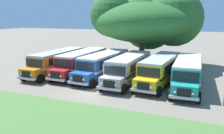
# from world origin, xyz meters

# --- Properties ---
(ground_plane) EXTENTS (220.00, 220.00, 0.00)m
(ground_plane) POSITION_xyz_m (0.00, 0.00, 0.00)
(ground_plane) COLOR slate
(foreground_grass_strip) EXTENTS (80.00, 8.05, 0.01)m
(foreground_grass_strip) POSITION_xyz_m (0.00, -7.35, 0.00)
(foreground_grass_strip) COLOR #4C7538
(foreground_grass_strip) RESTS_ON ground_plane
(parked_bus_slot_0) EXTENTS (2.75, 10.85, 2.82)m
(parked_bus_slot_0) POSITION_xyz_m (-8.04, 5.17, 1.58)
(parked_bus_slot_0) COLOR orange
(parked_bus_slot_0) RESTS_ON ground_plane
(parked_bus_slot_1) EXTENTS (2.76, 10.85, 2.82)m
(parked_bus_slot_1) POSITION_xyz_m (-4.89, 6.01, 1.58)
(parked_bus_slot_1) COLOR red
(parked_bus_slot_1) RESTS_ON ground_plane
(parked_bus_slot_2) EXTENTS (3.07, 10.89, 2.82)m
(parked_bus_slot_2) POSITION_xyz_m (-1.68, 5.70, 1.58)
(parked_bus_slot_2) COLOR #23519E
(parked_bus_slot_2) RESTS_ON ground_plane
(parked_bus_slot_3) EXTENTS (2.69, 10.84, 2.82)m
(parked_bus_slot_3) POSITION_xyz_m (1.69, 5.14, 1.58)
(parked_bus_slot_3) COLOR #9E9993
(parked_bus_slot_3) RESTS_ON ground_plane
(parked_bus_slot_4) EXTENTS (3.21, 10.91, 2.82)m
(parked_bus_slot_4) POSITION_xyz_m (5.10, 5.71, 1.58)
(parked_bus_slot_4) COLOR yellow
(parked_bus_slot_4) RESTS_ON ground_plane
(parked_bus_slot_5) EXTENTS (3.13, 10.90, 2.82)m
(parked_bus_slot_5) POSITION_xyz_m (8.02, 5.23, 1.58)
(parked_bus_slot_5) COLOR teal
(parked_bus_slot_5) RESTS_ON ground_plane
(broad_shade_tree) EXTENTS (15.97, 15.04, 11.09)m
(broad_shade_tree) POSITION_xyz_m (0.97, 15.98, 6.59)
(broad_shade_tree) COLOR brown
(broad_shade_tree) RESTS_ON ground_plane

